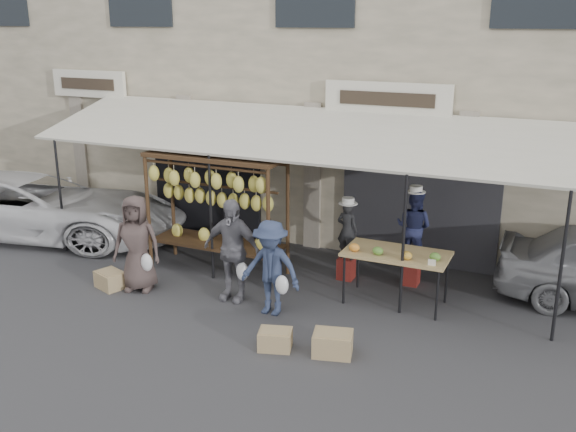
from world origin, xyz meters
name	(u,v)px	position (x,y,z in m)	size (l,w,h in m)	color
ground_plane	(230,313)	(0.00, 0.00, 0.00)	(90.00, 90.00, 0.00)	#2D2D30
shophouse	(363,60)	(0.00, 6.50, 3.65)	(24.00, 6.15, 7.30)	beige
awning	(289,133)	(0.01, 2.28, 2.57)	(10.00, 2.35, 2.92)	beige
banana_rack	(215,191)	(-1.10, 1.46, 1.58)	(2.60, 0.90, 2.24)	#392316
produce_table	(396,255)	(2.32, 1.44, 0.86)	(1.70, 0.90, 1.04)	tan
vendor_left	(347,230)	(1.23, 2.14, 0.93)	(0.39, 0.25, 1.06)	black
vendor_right	(414,227)	(2.37, 2.37, 1.07)	(0.65, 0.51, 1.34)	#1F2448
customer_left	(137,243)	(-1.92, 0.19, 0.85)	(0.83, 0.54, 1.70)	#473936
customer_mid	(232,250)	(-0.23, 0.51, 0.88)	(1.03, 0.43, 1.76)	slate
customer_right	(271,268)	(0.61, 0.27, 0.78)	(1.01, 0.58, 1.56)	navy
stool_left	(346,268)	(1.23, 2.14, 0.20)	(0.28, 0.28, 0.40)	maroon
stool_right	(411,274)	(2.37, 2.37, 0.20)	(0.29, 0.29, 0.40)	maroon
crate_near_a	(275,339)	(1.18, -0.76, 0.14)	(0.47, 0.36, 0.28)	tan
crate_near_b	(333,344)	(1.99, -0.57, 0.16)	(0.55, 0.42, 0.33)	tan
crate_far	(110,280)	(-2.42, 0.01, 0.15)	(0.50, 0.38, 0.30)	tan
van	(25,191)	(-5.97, 1.64, 0.99)	(2.20, 4.77, 1.99)	silver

